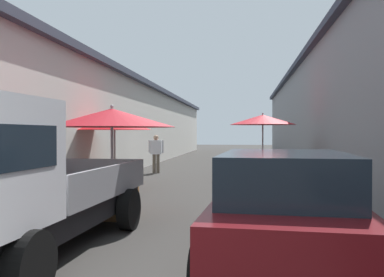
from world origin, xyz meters
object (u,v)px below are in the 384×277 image
Objects in this scene: fruit_stall_mid_lane at (113,129)px; vendor_by_crates at (156,151)px; hatchback_car at (285,208)px; fruit_stall_near_left at (116,135)px; fruit_stall_far_right at (263,126)px; parked_scooter at (295,204)px.

fruit_stall_mid_lane reaches higher than vendor_by_crates.
hatchback_car is (-2.71, -3.18, -1.05)m from fruit_stall_mid_lane.
hatchback_car is at bearing -146.97° from fruit_stall_near_left.
fruit_stall_mid_lane is 0.65× the size of hatchback_car.
fruit_stall_far_right is 8.48m from parked_scooter.
parked_scooter is (1.97, -0.37, -0.29)m from hatchback_car.
fruit_stall_mid_lane is (-7.60, 3.36, -0.19)m from fruit_stall_far_right.
vendor_by_crates is at bearing 20.11° from hatchback_car.
hatchback_car reaches higher than parked_scooter.
fruit_stall_near_left is 0.57× the size of hatchback_car.
vendor_by_crates is at bearing 25.60° from parked_scooter.
fruit_stall_far_right reaches higher than fruit_stall_mid_lane.
hatchback_car is 2.48× the size of vendor_by_crates.
fruit_stall_mid_lane reaches higher than hatchback_car.
parked_scooter is at bearing -178.69° from fruit_stall_far_right.
fruit_stall_far_right is at bearing -23.85° from fruit_stall_mid_lane.
fruit_stall_far_right is at bearing -106.45° from vendor_by_crates.
fruit_stall_mid_lane is at bearing 49.59° from hatchback_car.
vendor_by_crates is (4.71, -0.24, -0.72)m from fruit_stall_near_left.
fruit_stall_near_left is 7.04m from parked_scooter.
fruit_stall_near_left reaches higher than hatchback_car.
fruit_stall_mid_lane is 4.40m from fruit_stall_near_left.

